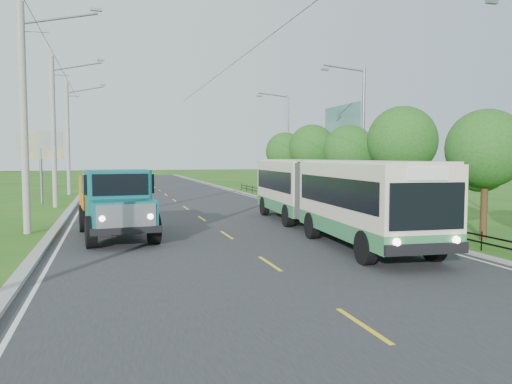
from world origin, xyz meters
name	(u,v)px	position (x,y,z in m)	size (l,w,h in m)	color
ground	(270,264)	(0.00, 0.00, 0.00)	(240.00, 240.00, 0.00)	#205915
road	(181,205)	(0.00, 20.00, 0.01)	(14.00, 120.00, 0.02)	#28282B
curb_left	(72,207)	(-7.20, 20.00, 0.07)	(0.40, 120.00, 0.15)	#9E9E99
curb_right	(278,202)	(7.15, 20.00, 0.05)	(0.30, 120.00, 0.10)	#9E9E99
edge_line_left	(81,208)	(-6.65, 20.00, 0.02)	(0.12, 120.00, 0.00)	silver
edge_line_right	(272,203)	(6.65, 20.00, 0.02)	(0.12, 120.00, 0.00)	silver
centre_dash	(270,263)	(0.00, 0.00, 0.02)	(0.12, 2.20, 0.00)	yellow
railing_right	(322,206)	(8.00, 14.00, 0.30)	(0.04, 40.00, 0.60)	black
pole_near	(25,117)	(-8.26, 9.00, 5.09)	(3.51, 0.32, 10.00)	gray
pole_mid	(54,131)	(-8.26, 21.00, 5.09)	(3.51, 0.32, 10.00)	gray
pole_far	(68,138)	(-8.26, 33.00, 5.09)	(3.51, 0.32, 10.00)	gray
tree_second	(484,153)	(9.86, 2.14, 3.52)	(3.18, 3.26, 5.30)	#382314
tree_third	(402,145)	(9.86, 8.14, 3.99)	(3.60, 3.62, 6.00)	#382314
tree_fourth	(349,154)	(9.86, 14.14, 3.59)	(3.24, 3.31, 5.40)	#382314
tree_fifth	(312,151)	(9.86, 20.14, 3.85)	(3.48, 3.52, 5.80)	#382314
tree_back	(285,154)	(9.86, 26.14, 3.65)	(3.30, 3.36, 5.50)	#382314
streetlight_mid	(361,133)	(10.64, 14.00, 4.90)	(3.02, 0.20, 9.07)	slate
streetlight_far	(286,140)	(10.64, 28.00, 4.90)	(3.02, 0.20, 9.07)	slate
planter_near	(402,222)	(8.60, 6.00, 0.29)	(0.64, 0.64, 0.67)	silver
planter_mid	(331,206)	(8.60, 14.00, 0.29)	(0.64, 0.64, 0.67)	silver
planter_far	(288,196)	(8.60, 22.00, 0.29)	(0.64, 0.64, 0.67)	silver
billboard_left	(40,150)	(-9.50, 24.00, 3.87)	(3.00, 0.20, 5.20)	slate
billboard_right	(343,131)	(12.30, 20.00, 5.34)	(0.24, 6.00, 7.30)	slate
bus	(326,190)	(4.45, 5.57, 1.89)	(3.73, 16.43, 3.14)	#307846
dump_truck	(115,199)	(-4.57, 6.90, 1.62)	(3.25, 7.02, 2.86)	#116368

